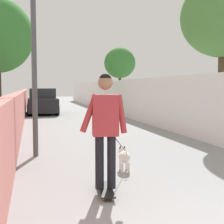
{
  "coord_description": "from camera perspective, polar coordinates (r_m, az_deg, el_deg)",
  "views": [
    {
      "loc": [
        -2.01,
        2.31,
        1.61
      ],
      "look_at": [
        5.6,
        0.37,
        1.0
      ],
      "focal_mm": 51.39,
      "sensor_mm": 36.0,
      "label": 1
    }
  ],
  "objects": [
    {
      "name": "car_near",
      "position": [
        19.84,
        -12.29,
        1.74
      ],
      "size": [
        3.87,
        1.8,
        1.54
      ],
      "color": "black",
      "rests_on": "ground"
    },
    {
      "name": "ground_plane",
      "position": [
        16.26,
        -6.07,
        -1.28
      ],
      "size": [
        80.0,
        80.0,
        0.0
      ],
      "primitive_type": "plane",
      "color": "gray"
    },
    {
      "name": "tree_right_mid",
      "position": [
        21.89,
        1.4,
        8.67
      ],
      "size": [
        2.1,
        2.1,
        4.28
      ],
      "color": "#473523",
      "rests_on": "ground"
    },
    {
      "name": "lamp_post",
      "position": [
        7.71,
        -13.78,
        13.77
      ],
      "size": [
        0.36,
        0.36,
        4.19
      ],
      "color": "#4C4C51",
      "rests_on": "ground"
    },
    {
      "name": "skateboard",
      "position": [
        4.98,
        -1.16,
        -13.6
      ],
      "size": [
        0.82,
        0.29,
        0.08
      ],
      "color": "black",
      "rests_on": "ground"
    },
    {
      "name": "tree_right_near",
      "position": [
        11.59,
        19.18,
        15.59
      ],
      "size": [
        2.8,
        2.8,
        5.25
      ],
      "color": "#473523",
      "rests_on": "ground"
    },
    {
      "name": "dog",
      "position": [
        6.26,
        2.16,
        -7.88
      ],
      "size": [
        1.55,
        0.8,
        1.06
      ],
      "color": "white",
      "rests_on": "ground"
    },
    {
      "name": "wall_left",
      "position": [
        14.05,
        -16.13,
        0.56
      ],
      "size": [
        48.0,
        0.3,
        1.41
      ],
      "primitive_type": "cube",
      "color": "#CC726B",
      "rests_on": "ground"
    },
    {
      "name": "fence_right",
      "position": [
        14.92,
        5.6,
        2.08
      ],
      "size": [
        48.0,
        0.3,
        2.01
      ],
      "primitive_type": "cube",
      "color": "white",
      "rests_on": "ground"
    },
    {
      "name": "person_skateboarder",
      "position": [
        4.76,
        -1.18,
        -1.77
      ],
      "size": [
        0.26,
        0.72,
        1.73
      ],
      "color": "black",
      "rests_on": "skateboard"
    }
  ]
}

